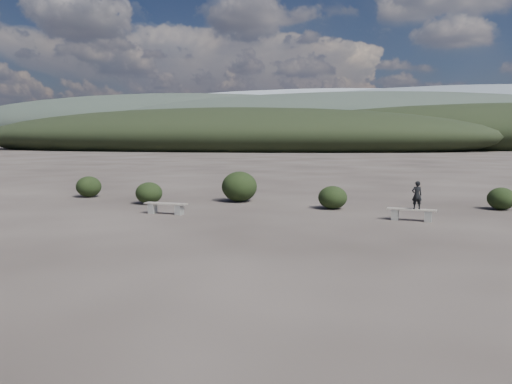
# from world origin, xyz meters

# --- Properties ---
(ground) EXTENTS (1200.00, 1200.00, 0.00)m
(ground) POSITION_xyz_m (0.00, 0.00, 0.00)
(ground) COLOR #2F2824
(ground) RESTS_ON ground
(bench_left) EXTENTS (1.66, 0.53, 0.41)m
(bench_left) POSITION_xyz_m (-3.98, 5.38, 0.25)
(bench_left) COLOR gray
(bench_left) RESTS_ON ground
(bench_right) EXTENTS (1.64, 0.61, 0.40)m
(bench_right) POSITION_xyz_m (4.65, 5.65, 0.24)
(bench_right) COLOR gray
(bench_right) RESTS_ON ground
(seated_person) EXTENTS (0.39, 0.30, 0.94)m
(seated_person) POSITION_xyz_m (4.80, 5.63, 0.87)
(seated_person) COLOR black
(seated_person) RESTS_ON bench_right
(shrub_a) EXTENTS (1.12, 1.12, 0.91)m
(shrub_a) POSITION_xyz_m (-5.71, 7.87, 0.46)
(shrub_a) COLOR black
(shrub_a) RESTS_ON ground
(shrub_b) EXTENTS (1.53, 1.53, 1.31)m
(shrub_b) POSITION_xyz_m (-2.16, 9.32, 0.66)
(shrub_b) COLOR black
(shrub_b) RESTS_ON ground
(shrub_c) EXTENTS (1.12, 1.12, 0.90)m
(shrub_c) POSITION_xyz_m (1.92, 7.91, 0.45)
(shrub_c) COLOR black
(shrub_c) RESTS_ON ground
(shrub_e) EXTENTS (1.04, 1.04, 0.86)m
(shrub_e) POSITION_xyz_m (8.31, 8.97, 0.43)
(shrub_e) COLOR black
(shrub_e) RESTS_ON ground
(shrub_f) EXTENTS (1.15, 1.15, 0.97)m
(shrub_f) POSITION_xyz_m (-9.44, 9.53, 0.49)
(shrub_f) COLOR black
(shrub_f) RESTS_ON ground
(mountain_ridges) EXTENTS (500.00, 400.00, 56.00)m
(mountain_ridges) POSITION_xyz_m (-7.48, 339.06, 10.84)
(mountain_ridges) COLOR black
(mountain_ridges) RESTS_ON ground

